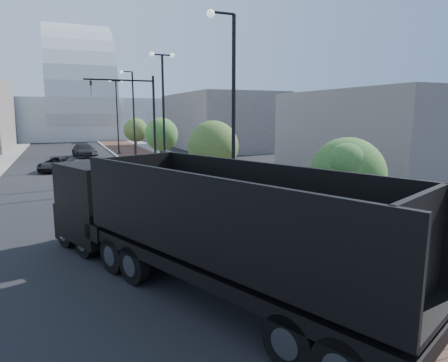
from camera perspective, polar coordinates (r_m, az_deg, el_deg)
name	(u,v)px	position (r m, az deg, el deg)	size (l,w,h in m)	color
sidewalk	(152,158)	(46.37, -10.52, 3.35)	(7.00, 140.00, 0.12)	#4C2D23
concrete_strip	(174,157)	(47.00, -7.29, 3.53)	(2.40, 140.00, 0.13)	slate
curb	(121,159)	(45.77, -14.81, 3.11)	(0.30, 140.00, 0.14)	gray
dump_truck	(155,223)	(13.29, -10.03, -6.04)	(7.94, 13.88, 3.83)	black
white_sedan	(147,217)	(17.33, -11.15, -5.25)	(1.60, 4.58, 1.51)	silver
dark_car_mid	(56,164)	(38.76, -23.33, 2.32)	(2.15, 4.67, 1.30)	black
dark_car_far	(84,150)	(49.93, -19.73, 4.23)	(2.19, 5.39, 1.56)	black
pedestrian	(275,191)	(22.26, 7.47, -1.48)	(0.63, 0.41, 1.73)	black
streetlight_1	(231,134)	(16.47, 1.03, 6.82)	(1.44, 0.56, 9.21)	black
streetlight_2	(164,119)	(27.89, -8.79, 8.96)	(1.72, 0.56, 9.28)	black
streetlight_3	(133,122)	(39.63, -13.16, 8.38)	(1.44, 0.56, 9.21)	black
streetlight_4	(117,116)	(51.51, -15.31, 9.11)	(1.72, 0.56, 9.28)	black
traffic_mast	(142,116)	(30.62, -11.83, 9.24)	(5.09, 0.20, 8.00)	black
tree_0	(348,175)	(12.08, 17.64, 0.83)	(2.28, 2.21, 4.54)	#382619
tree_1	(214,146)	(21.61, -1.50, 5.10)	(2.81, 2.81, 4.83)	#382619
tree_2	(162,134)	(33.06, -9.07, 6.74)	(2.74, 2.74, 4.85)	#382619
tree_3	(136,130)	(44.81, -12.72, 7.27)	(2.64, 2.63, 4.68)	#382619
convention_center	(80,109)	(90.17, -20.29, 9.81)	(50.00, 30.00, 50.00)	#9CA3A6
commercial_block_ne	(219,121)	(59.35, -0.73, 8.73)	(12.00, 22.00, 8.00)	#655F5B
commercial_block_e	(377,134)	(34.82, 21.39, 6.39)	(10.00, 16.00, 7.00)	slate
utility_cover_0	(448,323)	(11.63, 29.85, -17.52)	(0.50, 0.50, 0.02)	black
utility_cover_1	(293,239)	(16.41, 10.04, -8.36)	(0.50, 0.50, 0.02)	black
utility_cover_2	(203,191)	(26.03, -3.08, -1.40)	(0.50, 0.50, 0.02)	black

